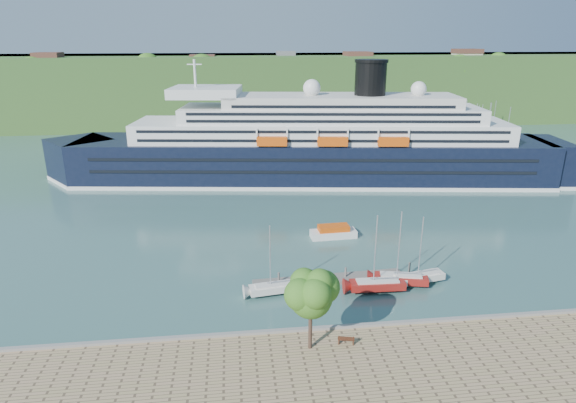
# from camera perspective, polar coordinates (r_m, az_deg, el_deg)

# --- Properties ---
(ground) EXTENTS (400.00, 400.00, 0.00)m
(ground) POSITION_cam_1_polar(r_m,az_deg,el_deg) (53.93, 6.09, -15.45)
(ground) COLOR #325956
(ground) RESTS_ON ground
(far_hillside) EXTENTS (400.00, 50.00, 24.00)m
(far_hillside) POSITION_cam_1_polar(r_m,az_deg,el_deg) (189.48, -3.54, 13.33)
(far_hillside) COLOR #326026
(far_hillside) RESTS_ON ground
(quay_coping) EXTENTS (220.00, 0.50, 0.30)m
(quay_coping) POSITION_cam_1_polar(r_m,az_deg,el_deg) (53.13, 6.18, -14.55)
(quay_coping) COLOR slate
(quay_coping) RESTS_ON promenade
(cruise_ship) EXTENTS (117.43, 31.74, 26.10)m
(cruise_ship) POSITION_cam_1_polar(r_m,az_deg,el_deg) (104.86, 2.77, 9.40)
(cruise_ship) COLOR black
(cruise_ship) RESTS_ON ground
(park_bench) EXTENTS (1.84, 1.05, 1.11)m
(park_bench) POSITION_cam_1_polar(r_m,az_deg,el_deg) (50.68, 6.89, -15.86)
(park_bench) COLOR #4C2715
(park_bench) RESTS_ON promenade
(promenade_tree) EXTENTS (5.65, 5.65, 9.35)m
(promenade_tree) POSITION_cam_1_polar(r_m,az_deg,el_deg) (47.59, 2.70, -12.33)
(promenade_tree) COLOR #2C5D18
(promenade_tree) RESTS_ON promenade
(floating_pontoon) EXTENTS (20.08, 3.45, 0.44)m
(floating_pontoon) POSITION_cam_1_polar(r_m,az_deg,el_deg) (64.11, 4.88, -9.19)
(floating_pontoon) COLOR slate
(floating_pontoon) RESTS_ON ground
(sailboat_white_near) EXTENTS (7.05, 2.86, 8.84)m
(sailboat_white_near) POSITION_cam_1_polar(r_m,az_deg,el_deg) (58.90, -1.66, -7.21)
(sailboat_white_near) COLOR silver
(sailboat_white_near) RESTS_ON ground
(sailboat_red) EXTENTS (7.66, 2.34, 9.81)m
(sailboat_red) POSITION_cam_1_polar(r_m,az_deg,el_deg) (60.28, 10.76, -6.41)
(sailboat_red) COLOR maroon
(sailboat_red) RESTS_ON ground
(sailboat_white_far) EXTENTS (7.12, 3.28, 8.89)m
(sailboat_white_far) POSITION_cam_1_polar(r_m,az_deg,el_deg) (63.78, 15.75, -5.81)
(sailboat_white_far) COLOR silver
(sailboat_white_far) RESTS_ON ground
(tender_launch) EXTENTS (7.49, 2.90, 2.03)m
(tender_launch) POSITION_cam_1_polar(r_m,az_deg,el_deg) (77.08, 5.40, -3.54)
(tender_launch) COLOR #D24B0C
(tender_launch) RESTS_ON ground
(sailboat_extra) EXTENTS (7.77, 3.64, 9.68)m
(sailboat_extra) POSITION_cam_1_polar(r_m,az_deg,el_deg) (62.39, 13.47, -5.77)
(sailboat_extra) COLOR maroon
(sailboat_extra) RESTS_ON ground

